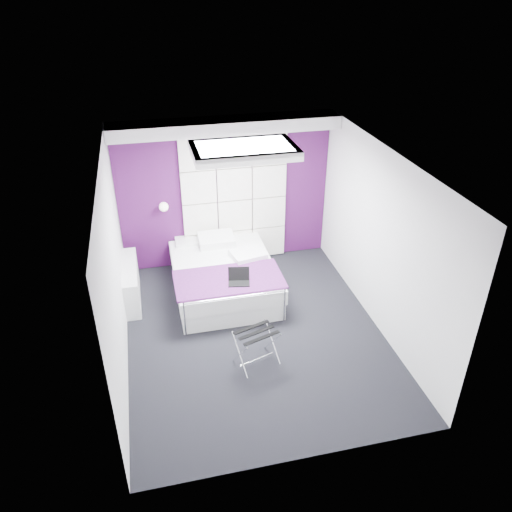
{
  "coord_description": "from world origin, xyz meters",
  "views": [
    {
      "loc": [
        -1.28,
        -5.55,
        4.59
      ],
      "look_at": [
        0.1,
        0.35,
        1.08
      ],
      "focal_mm": 35.0,
      "sensor_mm": 36.0,
      "label": 1
    }
  ],
  "objects_px": {
    "radiator": "(131,283)",
    "nightstand": "(189,241)",
    "wall_lamp": "(164,206)",
    "laptop": "(238,279)",
    "bed": "(224,276)",
    "luggage_rack": "(256,348)"
  },
  "relations": [
    {
      "from": "laptop",
      "to": "luggage_rack",
      "type": "bearing_deg",
      "value": -79.1
    },
    {
      "from": "laptop",
      "to": "bed",
      "type": "bearing_deg",
      "value": 112.53
    },
    {
      "from": "radiator",
      "to": "nightstand",
      "type": "bearing_deg",
      "value": 35.72
    },
    {
      "from": "bed",
      "to": "nightstand",
      "type": "relative_size",
      "value": 4.36
    },
    {
      "from": "nightstand",
      "to": "laptop",
      "type": "height_order",
      "value": "laptop"
    },
    {
      "from": "wall_lamp",
      "to": "nightstand",
      "type": "height_order",
      "value": "wall_lamp"
    },
    {
      "from": "bed",
      "to": "nightstand",
      "type": "height_order",
      "value": "bed"
    },
    {
      "from": "nightstand",
      "to": "laptop",
      "type": "relative_size",
      "value": 1.44
    },
    {
      "from": "nightstand",
      "to": "luggage_rack",
      "type": "distance_m",
      "value": 2.71
    },
    {
      "from": "radiator",
      "to": "laptop",
      "type": "bearing_deg",
      "value": -25.32
    },
    {
      "from": "luggage_rack",
      "to": "laptop",
      "type": "height_order",
      "value": "laptop"
    },
    {
      "from": "nightstand",
      "to": "bed",
      "type": "bearing_deg",
      "value": -62.5
    },
    {
      "from": "radiator",
      "to": "luggage_rack",
      "type": "distance_m",
      "value": 2.48
    },
    {
      "from": "wall_lamp",
      "to": "laptop",
      "type": "xyz_separation_m",
      "value": [
        0.93,
        -1.5,
        -0.61
      ]
    },
    {
      "from": "bed",
      "to": "laptop",
      "type": "bearing_deg",
      "value": -78.37
    },
    {
      "from": "nightstand",
      "to": "luggage_rack",
      "type": "height_order",
      "value": "nightstand"
    },
    {
      "from": "luggage_rack",
      "to": "laptop",
      "type": "xyz_separation_m",
      "value": [
        -0.0,
        1.17,
        0.35
      ]
    },
    {
      "from": "wall_lamp",
      "to": "radiator",
      "type": "height_order",
      "value": "wall_lamp"
    },
    {
      "from": "wall_lamp",
      "to": "laptop",
      "type": "relative_size",
      "value": 0.48
    },
    {
      "from": "radiator",
      "to": "nightstand",
      "type": "height_order",
      "value": "radiator"
    },
    {
      "from": "wall_lamp",
      "to": "laptop",
      "type": "height_order",
      "value": "wall_lamp"
    },
    {
      "from": "radiator",
      "to": "luggage_rack",
      "type": "xyz_separation_m",
      "value": [
        1.57,
        -1.91,
        -0.04
      ]
    }
  ]
}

